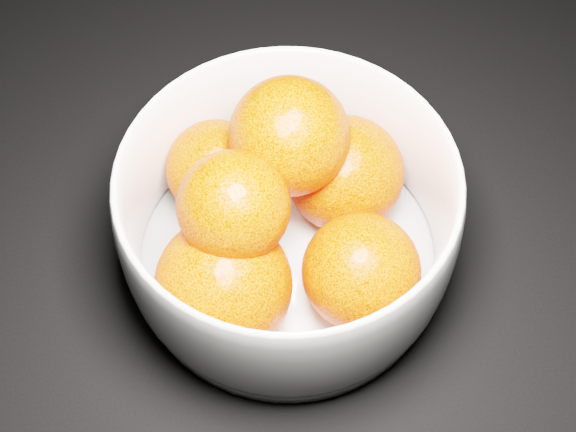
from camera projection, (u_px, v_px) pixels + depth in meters
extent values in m
cube|color=black|center=(177.00, 46.00, 0.76)|extent=(3.00, 3.00, 0.00)
cylinder|color=silver|center=(288.00, 257.00, 0.62)|extent=(0.23, 0.23, 0.01)
sphere|color=#FB3F0A|center=(345.00, 174.00, 0.61)|extent=(0.09, 0.09, 0.09)
sphere|color=#FB3F0A|center=(216.00, 169.00, 0.61)|extent=(0.08, 0.08, 0.08)
sphere|color=#FB3F0A|center=(224.00, 285.00, 0.56)|extent=(0.10, 0.10, 0.10)
sphere|color=#FB3F0A|center=(361.00, 272.00, 0.56)|extent=(0.08, 0.08, 0.08)
sphere|color=#FB3F0A|center=(289.00, 136.00, 0.56)|extent=(0.09, 0.09, 0.09)
sphere|color=#FB3F0A|center=(234.00, 207.00, 0.53)|extent=(0.08, 0.08, 0.08)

